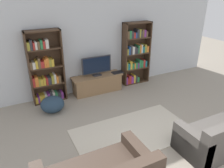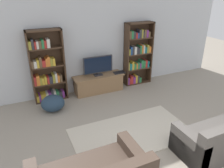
{
  "view_description": "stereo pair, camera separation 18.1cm",
  "coord_description": "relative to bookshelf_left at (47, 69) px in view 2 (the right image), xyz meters",
  "views": [
    {
      "loc": [
        -2.14,
        -1.45,
        2.88
      ],
      "look_at": [
        0.03,
        2.85,
        0.7
      ],
      "focal_mm": 35.0,
      "sensor_mm": 36.0,
      "label": 1
    },
    {
      "loc": [
        -1.97,
        -1.53,
        2.88
      ],
      "look_at": [
        0.03,
        2.85,
        0.7
      ],
      "focal_mm": 35.0,
      "sensor_mm": 36.0,
      "label": 2
    }
  ],
  "objects": [
    {
      "name": "tv_stand",
      "position": [
        1.4,
        -0.11,
        -0.62
      ],
      "size": [
        1.48,
        0.46,
        0.51
      ],
      "color": "#8E6B47",
      "rests_on": "ground_plane"
    },
    {
      "name": "couch_right_sofa",
      "position": [
        2.57,
        -3.43,
        -0.61
      ],
      "size": [
        1.7,
        0.81,
        0.79
      ],
      "color": "#56514C",
      "rests_on": "ground_plane"
    },
    {
      "name": "area_rug",
      "position": [
        1.3,
        -2.3,
        -0.87
      ],
      "size": [
        2.51,
        1.4,
        0.02
      ],
      "color": "beige",
      "rests_on": "ground_plane"
    },
    {
      "name": "television",
      "position": [
        1.4,
        -0.11,
        -0.07
      ],
      "size": [
        0.87,
        0.16,
        0.57
      ],
      "color": "#2D2D33",
      "rests_on": "tv_stand"
    },
    {
      "name": "bookshelf_left",
      "position": [
        0.0,
        0.0,
        0.0
      ],
      "size": [
        0.87,
        0.3,
        1.91
      ],
      "color": "#422D1E",
      "rests_on": "ground_plane"
    },
    {
      "name": "wall_back",
      "position": [
        1.3,
        0.18,
        0.42
      ],
      "size": [
        8.8,
        0.06,
        2.6
      ],
      "color": "silver",
      "rests_on": "ground_plane"
    },
    {
      "name": "laptop",
      "position": [
        2.03,
        -0.18,
        -0.36
      ],
      "size": [
        0.33,
        0.21,
        0.03
      ],
      "color": "#28282D",
      "rests_on": "tv_stand"
    },
    {
      "name": "bookshelf_right",
      "position": [
        2.74,
        -0.0,
        0.06
      ],
      "size": [
        0.87,
        0.3,
        1.91
      ],
      "color": "#422D1E",
      "rests_on": "ground_plane"
    },
    {
      "name": "beanbag_ottoman",
      "position": [
        -0.03,
        -0.63,
        -0.69
      ],
      "size": [
        0.58,
        0.58,
        0.39
      ],
      "primitive_type": "ellipsoid",
      "color": "#23384C",
      "rests_on": "ground_plane"
    }
  ]
}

